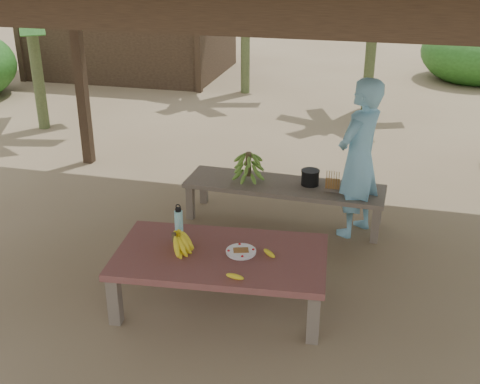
% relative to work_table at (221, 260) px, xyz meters
% --- Properties ---
extents(ground, '(80.00, 80.00, 0.00)m').
position_rel_work_table_xyz_m(ground, '(0.02, 0.64, -0.43)').
color(ground, brown).
rests_on(ground, ground).
extents(work_table, '(1.89, 1.16, 0.50)m').
position_rel_work_table_xyz_m(work_table, '(0.00, 0.00, 0.00)').
color(work_table, brown).
rests_on(work_table, ground).
extents(bench, '(2.22, 0.67, 0.45)m').
position_rel_work_table_xyz_m(bench, '(0.24, 1.75, -0.04)').
color(bench, brown).
rests_on(bench, ground).
extents(ripe_banana_bunch, '(0.39, 0.37, 0.19)m').
position_rel_work_table_xyz_m(ripe_banana_bunch, '(-0.40, -0.06, 0.16)').
color(ripe_banana_bunch, yellow).
rests_on(ripe_banana_bunch, work_table).
extents(plate, '(0.26, 0.26, 0.04)m').
position_rel_work_table_xyz_m(plate, '(0.17, 0.04, 0.08)').
color(plate, white).
rests_on(plate, work_table).
extents(loose_banana_front, '(0.15, 0.06, 0.04)m').
position_rel_work_table_xyz_m(loose_banana_front, '(0.22, -0.37, 0.09)').
color(loose_banana_front, yellow).
rests_on(loose_banana_front, work_table).
extents(loose_banana_side, '(0.14, 0.11, 0.04)m').
position_rel_work_table_xyz_m(loose_banana_side, '(0.41, 0.07, 0.09)').
color(loose_banana_side, yellow).
rests_on(loose_banana_side, work_table).
extents(water_flask, '(0.08, 0.08, 0.29)m').
position_rel_work_table_xyz_m(water_flask, '(-0.47, 0.28, 0.18)').
color(water_flask, '#45D8D2').
rests_on(water_flask, work_table).
extents(green_banana_stalk, '(0.31, 0.31, 0.35)m').
position_rel_work_table_xyz_m(green_banana_stalk, '(-0.18, 1.76, 0.19)').
color(green_banana_stalk, '#598C2D').
rests_on(green_banana_stalk, bench).
extents(cooking_pot, '(0.19, 0.19, 0.17)m').
position_rel_work_table_xyz_m(cooking_pot, '(0.51, 1.80, 0.10)').
color(cooking_pot, black).
rests_on(cooking_pot, bench).
extents(skewer_rack, '(0.18, 0.09, 0.24)m').
position_rel_work_table_xyz_m(skewer_rack, '(0.77, 1.68, 0.14)').
color(skewer_rack, '#A57F47').
rests_on(skewer_rack, bench).
extents(woman, '(0.66, 0.74, 1.71)m').
position_rel_work_table_xyz_m(woman, '(1.03, 1.67, 0.42)').
color(woman, '#74BADB').
rests_on(woman, ground).
extents(hut, '(4.40, 3.43, 2.85)m').
position_rel_work_table_xyz_m(hut, '(-4.48, 8.64, 0.67)').
color(hut, black).
rests_on(hut, ground).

